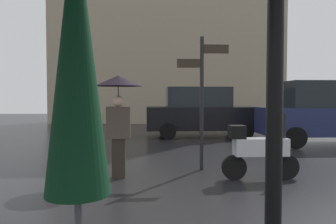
% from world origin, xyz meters
% --- Properties ---
extents(folded_patio_umbrella_near, '(0.50, 0.50, 2.44)m').
position_xyz_m(folded_patio_umbrella_near, '(-1.43, -1.06, 1.60)').
color(folded_patio_umbrella_near, black).
rests_on(folded_patio_umbrella_near, ground).
extents(pedestrian_with_umbrella, '(0.89, 0.89, 1.94)m').
position_xyz_m(pedestrian_with_umbrella, '(-1.68, 3.56, 1.49)').
color(pedestrian_with_umbrella, '#2A241E').
rests_on(pedestrian_with_umbrella, ground).
extents(parked_scooter, '(1.45, 0.32, 1.23)m').
position_xyz_m(parked_scooter, '(0.91, 3.28, 0.56)').
color(parked_scooter, black).
rests_on(parked_scooter, ground).
extents(parked_car_left, '(4.41, 2.04, 1.94)m').
position_xyz_m(parked_car_left, '(0.92, 10.19, 0.97)').
color(parked_car_left, black).
rests_on(parked_car_left, ground).
extents(parked_car_right, '(4.16, 1.90, 2.06)m').
position_xyz_m(parked_car_right, '(4.56, 7.81, 1.03)').
color(parked_car_right, '#1E234C').
rests_on(parked_car_right, ground).
extents(street_signpost, '(1.08, 0.08, 2.79)m').
position_xyz_m(street_signpost, '(0.00, 4.17, 1.70)').
color(street_signpost, black).
rests_on(street_signpost, ground).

